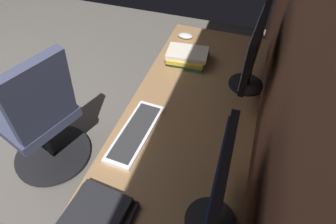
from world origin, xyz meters
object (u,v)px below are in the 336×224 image
object	(u,v)px
book_stack_near	(188,56)
book_stack_far	(96,217)
monitor_primary	(216,194)
monitor_secondary	(254,51)
keyboard_main	(135,132)
mouse_main	(185,36)
office_chair	(42,122)

from	to	relation	value
book_stack_near	book_stack_far	bearing A→B (deg)	-2.94
monitor_primary	monitor_secondary	size ratio (longest dim) A/B	0.99
keyboard_main	book_stack_near	world-z (taller)	book_stack_near
keyboard_main	book_stack_near	size ratio (longest dim) A/B	1.60
monitor_secondary	mouse_main	xyz separation A→B (m)	(-0.38, -0.48, -0.22)
monitor_primary	office_chair	bearing A→B (deg)	-109.66
mouse_main	monitor_primary	bearing A→B (deg)	19.94
mouse_main	office_chair	world-z (taller)	office_chair
keyboard_main	office_chair	xyz separation A→B (m)	(-0.10, -0.73, -0.28)
mouse_main	book_stack_far	size ratio (longest dim) A/B	0.40
keyboard_main	mouse_main	bearing A→B (deg)	-179.51
monitor_secondary	keyboard_main	bearing A→B (deg)	-40.54
monitor_secondary	mouse_main	bearing A→B (deg)	-128.91
office_chair	monitor_secondary	bearing A→B (deg)	110.56
monitor_primary	book_stack_far	distance (m)	0.48
monitor_primary	mouse_main	distance (m)	1.35
monitor_secondary	book_stack_far	world-z (taller)	monitor_secondary
monitor_secondary	book_stack_near	xyz separation A→B (m)	(-0.12, -0.38, -0.20)
mouse_main	book_stack_near	xyz separation A→B (m)	(0.27, 0.09, 0.02)
office_chair	keyboard_main	bearing A→B (deg)	82.21
monitor_primary	mouse_main	bearing A→B (deg)	-160.06
book_stack_near	office_chair	distance (m)	1.03
keyboard_main	office_chair	size ratio (longest dim) A/B	0.44
keyboard_main	book_stack_near	xyz separation A→B (m)	(-0.66, 0.08, 0.03)
monitor_secondary	book_stack_far	bearing A→B (deg)	-23.93
monitor_secondary	mouse_main	world-z (taller)	monitor_secondary
monitor_primary	book_stack_far	xyz separation A→B (m)	(0.13, -0.42, -0.20)
monitor_primary	keyboard_main	size ratio (longest dim) A/B	1.12
book_stack_far	office_chair	size ratio (longest dim) A/B	0.27
keyboard_main	office_chair	distance (m)	0.79
monitor_secondary	book_stack_far	size ratio (longest dim) A/B	1.84
office_chair	book_stack_far	bearing A→B (deg)	53.95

